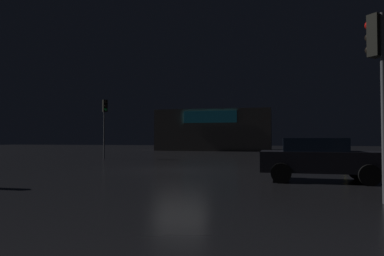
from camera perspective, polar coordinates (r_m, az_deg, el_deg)
ground_plane at (r=16.47m, az=-2.01°, el=-6.87°), size 120.00×120.00×0.00m
store_building at (r=45.58m, az=3.98°, el=-0.43°), size 14.00×9.06×5.05m
traffic_signal_opposite at (r=26.38m, az=-14.02°, el=2.39°), size 0.42×0.42×4.32m
traffic_signal_cross_left at (r=9.30m, az=27.95°, el=9.93°), size 0.42×0.42×4.35m
car_near at (r=12.88m, az=20.04°, el=-4.67°), size 4.08×2.01×1.49m
bollard_kerb_a at (r=24.46m, az=23.80°, el=-3.87°), size 0.14×0.14×1.01m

